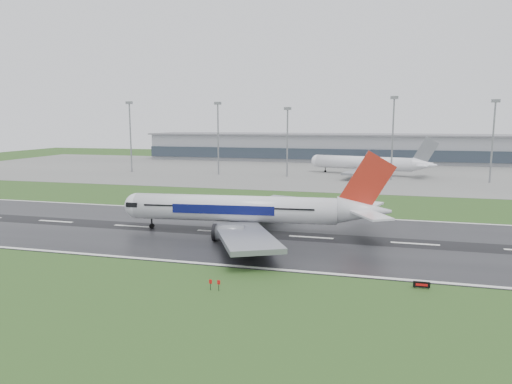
# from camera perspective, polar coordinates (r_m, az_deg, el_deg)

# --- Properties ---
(ground) EXTENTS (520.00, 520.00, 0.00)m
(ground) POSITION_cam_1_polar(r_m,az_deg,el_deg) (94.78, 6.79, -5.60)
(ground) COLOR #254619
(ground) RESTS_ON ground
(runway) EXTENTS (400.00, 45.00, 0.10)m
(runway) POSITION_cam_1_polar(r_m,az_deg,el_deg) (94.77, 6.80, -5.57)
(runway) COLOR black
(runway) RESTS_ON ground
(apron) EXTENTS (400.00, 130.00, 0.08)m
(apron) POSITION_cam_1_polar(r_m,az_deg,el_deg) (217.65, 11.21, 2.44)
(apron) COLOR slate
(apron) RESTS_ON ground
(terminal) EXTENTS (240.00, 36.00, 15.00)m
(terminal) POSITION_cam_1_polar(r_m,az_deg,el_deg) (276.77, 11.99, 5.29)
(terminal) COLOR gray
(terminal) RESTS_ON ground
(main_airliner) EXTENTS (61.37, 58.94, 16.69)m
(main_airliner) POSITION_cam_1_polar(r_m,az_deg,el_deg) (96.76, -0.41, -0.13)
(main_airliner) COLOR silver
(main_airliner) RESTS_ON runway
(parked_airliner) EXTENTS (66.44, 63.66, 16.26)m
(parked_airliner) POSITION_cam_1_polar(r_m,az_deg,el_deg) (207.23, 13.69, 4.32)
(parked_airliner) COLOR white
(parked_airliner) RESTS_ON apron
(runway_sign) EXTENTS (2.31, 0.60, 1.04)m
(runway_sign) POSITION_cam_1_polar(r_m,az_deg,el_deg) (70.48, 19.70, -10.73)
(runway_sign) COLOR black
(runway_sign) RESTS_ON ground
(floodmast_0) EXTENTS (0.64, 0.64, 30.80)m
(floodmast_0) POSITION_cam_1_polar(r_m,az_deg,el_deg) (219.69, -15.18, 6.38)
(floodmast_0) COLOR gray
(floodmast_0) RESTS_ON ground
(floodmast_1) EXTENTS (0.64, 0.64, 30.19)m
(floodmast_1) POSITION_cam_1_polar(r_m,az_deg,el_deg) (202.33, -4.68, 6.39)
(floodmast_1) COLOR gray
(floodmast_1) RESTS_ON ground
(floodmast_2) EXTENTS (0.64, 0.64, 27.76)m
(floodmast_2) POSITION_cam_1_polar(r_m,az_deg,el_deg) (194.59, 3.87, 5.95)
(floodmast_2) COLOR gray
(floodmast_2) RESTS_ON ground
(floodmast_3) EXTENTS (0.64, 0.64, 31.72)m
(floodmast_3) POSITION_cam_1_polar(r_m,az_deg,el_deg) (191.32, 16.45, 6.16)
(floodmast_3) COLOR gray
(floodmast_3) RESTS_ON ground
(floodmast_4) EXTENTS (0.64, 0.64, 30.08)m
(floodmast_4) POSITION_cam_1_polar(r_m,az_deg,el_deg) (195.93, 27.09, 5.37)
(floodmast_4) COLOR gray
(floodmast_4) RESTS_ON ground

